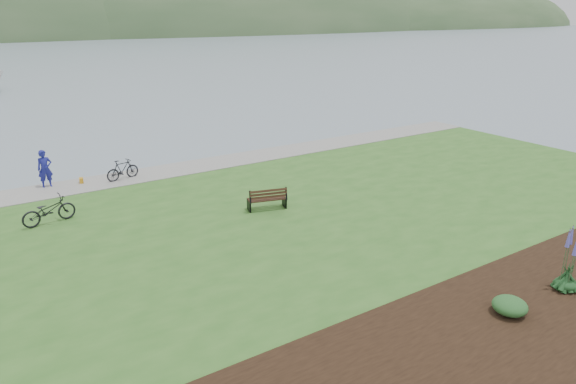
{
  "coord_description": "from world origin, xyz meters",
  "views": [
    {
      "loc": [
        -10.81,
        -15.95,
        7.63
      ],
      "look_at": [
        -1.02,
        -0.9,
        1.3
      ],
      "focal_mm": 32.0,
      "sensor_mm": 36.0,
      "label": 1
    }
  ],
  "objects": [
    {
      "name": "far_hillside",
      "position": [
        20.0,
        170.0,
        0.0
      ],
      "size": [
        580.0,
        80.0,
        38.0
      ],
      "primitive_type": null,
      "color": "#35522E",
      "rests_on": "ground"
    },
    {
      "name": "bicycle_a",
      "position": [
        -8.68,
        3.09,
        0.89
      ],
      "size": [
        0.97,
        1.96,
        0.98
      ],
      "primitive_type": "imported",
      "rotation": [
        0.0,
        0.0,
        1.75
      ],
      "color": "black",
      "rests_on": "lawn"
    },
    {
      "name": "pannier",
      "position": [
        -6.71,
        7.2,
        0.53
      ],
      "size": [
        0.21,
        0.28,
        0.27
      ],
      "primitive_type": "cube",
      "rotation": [
        0.0,
        0.0,
        -0.22
      ],
      "color": "#C58617",
      "rests_on": "lawn"
    },
    {
      "name": "lawn",
      "position": [
        0.0,
        -2.0,
        0.2
      ],
      "size": [
        34.0,
        20.0,
        0.4
      ],
      "primitive_type": "cube",
      "color": "#2E5E21",
      "rests_on": "ground"
    },
    {
      "name": "person",
      "position": [
        -8.06,
        7.5,
        1.37
      ],
      "size": [
        0.71,
        0.5,
        1.94
      ],
      "primitive_type": "imported",
      "rotation": [
        0.0,
        0.0,
        0.01
      ],
      "color": "navy",
      "rests_on": "lawn"
    },
    {
      "name": "ground",
      "position": [
        0.0,
        0.0,
        0.0
      ],
      "size": [
        600.0,
        600.0,
        0.0
      ],
      "primitive_type": "plane",
      "color": "slate",
      "rests_on": "ground"
    },
    {
      "name": "bicycle_b",
      "position": [
        -4.98,
        6.76,
        0.87
      ],
      "size": [
        0.79,
        1.62,
        0.94
      ],
      "primitive_type": "imported",
      "rotation": [
        0.0,
        0.0,
        1.8
      ],
      "color": "black",
      "rests_on": "lawn"
    },
    {
      "name": "shrub_0",
      "position": [
        -0.04,
        -9.62,
        0.66
      ],
      "size": [
        0.86,
        0.86,
        0.43
      ],
      "primitive_type": "ellipsoid",
      "color": "#1E4C21",
      "rests_on": "garden_bed"
    },
    {
      "name": "shoreline_path",
      "position": [
        0.0,
        6.9,
        0.42
      ],
      "size": [
        34.0,
        2.2,
        0.03
      ],
      "primitive_type": "cube",
      "color": "gray",
      "rests_on": "lawn"
    },
    {
      "name": "echium_0",
      "position": [
        2.33,
        -9.71,
        1.34
      ],
      "size": [
        0.62,
        0.62,
        2.1
      ],
      "color": "#14371A",
      "rests_on": "garden_bed"
    },
    {
      "name": "park_bench",
      "position": [
        -1.4,
        -0.03,
        0.85
      ],
      "size": [
        1.57,
        0.97,
        0.91
      ],
      "rotation": [
        0.0,
        0.0,
        -0.27
      ],
      "color": "black",
      "rests_on": "lawn"
    }
  ]
}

